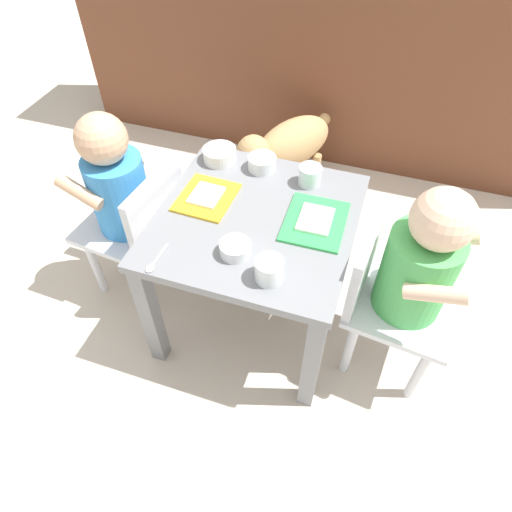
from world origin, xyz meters
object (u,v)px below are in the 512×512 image
dog (287,145)px  food_tray_left (206,197)px  dining_table (256,238)px  water_cup_right (310,177)px  cereal_bowl_right_side (235,248)px  water_cup_left (269,271)px  food_tray_right (315,221)px  seated_child_left (121,192)px  cereal_bowl_left_side (220,154)px  veggie_bowl_far (262,163)px  spoon_by_left_tray (155,261)px  seated_child_right (414,269)px

dog → food_tray_left: size_ratio=2.58×
dining_table → water_cup_right: water_cup_right is taller
dining_table → water_cup_right: 0.24m
dining_table → food_tray_left: 0.18m
cereal_bowl_right_side → water_cup_left: bearing=-25.9°
food_tray_right → food_tray_left: bearing=180.0°
seated_child_left → cereal_bowl_left_side: seated_child_left is taller
dog → veggie_bowl_far: 0.53m
food_tray_right → spoon_by_left_tray: 0.43m
dining_table → seated_child_left: (-0.43, 0.01, 0.05)m
seated_child_right → cereal_bowl_right_side: (-0.44, -0.12, 0.05)m
seated_child_right → veggie_bowl_far: (-0.48, 0.23, 0.05)m
food_tray_right → water_cup_left: bearing=-105.1°
dining_table → dog: (-0.09, 0.67, -0.14)m
seated_child_right → veggie_bowl_far: 0.53m
food_tray_left → water_cup_left: bearing=-41.3°
cereal_bowl_right_side → veggie_bowl_far: bearing=97.0°
cereal_bowl_left_side → spoon_by_left_tray: size_ratio=1.02×
dog → food_tray_right: (0.25, -0.65, 0.23)m
seated_child_left → dog: (0.34, 0.66, -0.19)m
spoon_by_left_tray → seated_child_right: bearing=18.8°
food_tray_right → seated_child_left: bearing=-178.6°
cereal_bowl_left_side → veggie_bowl_far: (0.14, -0.00, 0.00)m
seated_child_left → food_tray_right: (0.58, 0.01, 0.04)m
veggie_bowl_far → spoon_by_left_tray: size_ratio=0.85×
dog → spoon_by_left_tray: spoon_by_left_tray is taller
veggie_bowl_far → food_tray_left: bearing=-120.5°
dining_table → food_tray_left: size_ratio=3.13×
water_cup_right → cereal_bowl_left_side: bearing=175.3°
seated_child_left → spoon_by_left_tray: (0.24, -0.25, 0.04)m
food_tray_left → water_cup_left: (0.25, -0.22, 0.02)m
dining_table → food_tray_right: size_ratio=2.76×
dog → food_tray_right: bearing=-69.0°
water_cup_right → veggie_bowl_far: bearing=171.2°
seated_child_right → spoon_by_left_tray: (-0.61, -0.21, 0.03)m
water_cup_right → veggie_bowl_far: size_ratio=0.78×
food_tray_left → water_cup_right: size_ratio=2.66×
seated_child_right → dog: bearing=126.6°
seated_child_right → dog: 0.89m
water_cup_right → water_cup_left: bearing=-90.8°
dining_table → seated_child_left: 0.43m
cereal_bowl_left_side → seated_child_left: bearing=-141.2°
food_tray_right → water_cup_right: water_cup_right is taller
dining_table → spoon_by_left_tray: bearing=-128.4°
dog → veggie_bowl_far: (0.04, -0.47, 0.25)m
cereal_bowl_right_side → cereal_bowl_left_side: bearing=117.0°
seated_child_left → water_cup_right: (0.53, 0.17, 0.06)m
seated_child_left → food_tray_left: bearing=3.0°
dining_table → dog: dining_table is taller
dog → cereal_bowl_left_side: (-0.09, -0.47, 0.25)m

